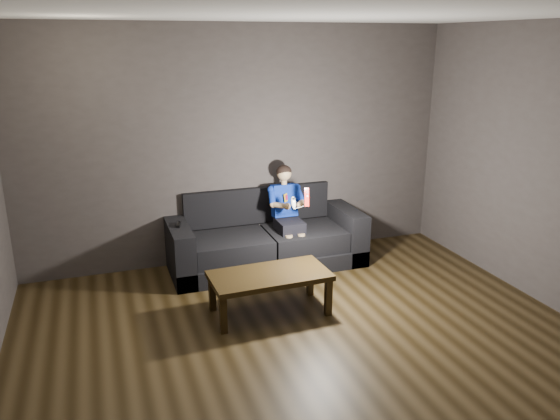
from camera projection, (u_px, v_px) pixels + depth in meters
name	position (u px, v px, depth m)	size (l,w,h in m)	color
floor	(325.00, 367.00, 4.37)	(5.00, 5.00, 0.00)	black
back_wall	(240.00, 146.00, 6.23)	(5.00, 0.04, 2.70)	#3A3433
ceiling	(336.00, 10.00, 3.57)	(5.00, 5.00, 0.02)	silver
sofa	(265.00, 241.00, 6.33)	(2.21, 0.95, 0.85)	black
child	(287.00, 206.00, 6.23)	(0.42, 0.51, 1.03)	black
wii_remote_red	(307.00, 197.00, 5.83)	(0.06, 0.08, 0.20)	red
nunchuk_white	(293.00, 203.00, 5.80)	(0.07, 0.09, 0.14)	silver
wii_remote_black	(178.00, 225.00, 5.85)	(0.07, 0.15, 0.03)	black
coffee_table	(270.00, 279.00, 5.15)	(1.14, 0.59, 0.41)	black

